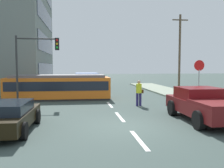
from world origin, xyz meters
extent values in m
plane|color=#384844|center=(0.00, 10.00, 0.00)|extent=(120.00, 120.00, 0.00)
cube|color=gray|center=(6.80, 6.00, 0.07)|extent=(3.20, 36.00, 0.14)
cube|color=silver|center=(0.00, -2.00, 0.01)|extent=(0.16, 2.40, 0.01)
cube|color=silver|center=(0.00, 2.00, 0.01)|extent=(0.16, 2.40, 0.01)
cube|color=silver|center=(0.00, 6.00, 0.01)|extent=(0.16, 2.40, 0.01)
cube|color=silver|center=(0.00, 15.27, 0.01)|extent=(0.16, 2.40, 0.01)
cube|color=silver|center=(0.00, 21.27, 0.01)|extent=(0.16, 2.40, 0.01)
cube|color=#2D3847|center=(-5.74, 20.06, 1.92)|extent=(0.06, 12.84, 1.92)
cube|color=#2D3847|center=(-5.74, 20.06, 5.12)|extent=(0.06, 12.84, 1.92)
cube|color=#2D3847|center=(-5.74, 20.06, 8.32)|extent=(0.06, 12.84, 1.92)
cube|color=orange|center=(-3.59, 9.27, 0.93)|extent=(7.89, 2.59, 1.56)
cube|color=#2D2D2D|center=(-3.59, 9.27, 0.07)|extent=(7.73, 2.46, 0.15)
cube|color=slate|center=(-3.59, 9.27, 1.81)|extent=(7.10, 2.21, 0.20)
cube|color=#1E232D|center=(-3.59, 9.27, 1.12)|extent=(7.58, 2.63, 0.69)
cube|color=#3D5482|center=(-1.10, 18.06, 1.05)|extent=(2.53, 5.33, 1.50)
cube|color=black|center=(-1.11, 15.45, 1.27)|extent=(2.25, 0.13, 0.90)
cube|color=black|center=(-1.10, 18.06, 1.32)|extent=(2.57, 4.54, 0.60)
cylinder|color=black|center=(-1.11, 16.36, 0.45)|extent=(2.56, 0.92, 0.90)
cylinder|color=black|center=(-1.09, 19.76, 0.45)|extent=(2.56, 0.92, 0.90)
cylinder|color=navy|center=(1.72, 5.28, 0.42)|extent=(0.16, 0.16, 0.85)
cylinder|color=navy|center=(1.92, 5.28, 0.42)|extent=(0.16, 0.16, 0.85)
cylinder|color=yellow|center=(1.82, 5.28, 1.15)|extent=(0.36, 0.36, 0.60)
sphere|color=tan|center=(1.82, 5.28, 1.56)|extent=(0.22, 0.22, 0.22)
cube|color=#553017|center=(2.04, 5.33, 0.95)|extent=(0.21, 0.21, 0.24)
cube|color=maroon|center=(3.77, 0.49, 0.68)|extent=(2.08, 5.03, 0.65)
cube|color=maroon|center=(3.78, 1.04, 1.27)|extent=(1.93, 1.93, 0.55)
cube|color=maroon|center=(3.75, -0.89, 1.06)|extent=(2.04, 2.28, 0.12)
cylinder|color=black|center=(2.80, 2.00, 0.40)|extent=(0.29, 0.80, 0.80)
cylinder|color=black|center=(4.80, 1.97, 0.40)|extent=(0.29, 0.80, 0.80)
cylinder|color=black|center=(2.75, -0.99, 0.40)|extent=(0.29, 0.80, 0.80)
cube|color=black|center=(-4.88, -0.12, 0.52)|extent=(1.91, 4.26, 0.55)
cube|color=black|center=(-4.89, -0.27, 0.99)|extent=(1.72, 2.36, 0.40)
cylinder|color=black|center=(-3.95, 1.12, 0.32)|extent=(0.24, 0.65, 0.64)
cylinder|color=black|center=(-4.02, -1.41, 0.32)|extent=(0.24, 0.65, 0.64)
cylinder|color=gray|center=(6.49, 6.36, 1.24)|extent=(0.07, 0.07, 2.20)
cylinder|color=red|center=(6.49, 6.36, 2.64)|extent=(0.76, 0.04, 0.76)
cylinder|color=#333333|center=(-6.24, 7.41, 2.34)|extent=(0.14, 0.14, 4.67)
cylinder|color=#333333|center=(-4.87, 7.41, 4.47)|extent=(2.73, 0.10, 0.10)
cube|color=black|center=(-3.51, 7.41, 4.12)|extent=(0.28, 0.24, 0.84)
sphere|color=red|center=(-3.51, 7.28, 4.37)|extent=(0.16, 0.16, 0.16)
sphere|color=gold|center=(-3.51, 7.28, 4.12)|extent=(0.16, 0.16, 0.16)
sphere|color=green|center=(-3.51, 7.28, 3.87)|extent=(0.16, 0.16, 0.16)
cylinder|color=brown|center=(9.29, 16.44, 4.16)|extent=(0.24, 0.24, 8.32)
cube|color=brown|center=(9.29, 16.44, 7.72)|extent=(1.80, 0.12, 0.12)
camera|label=1|loc=(-2.12, -10.35, 2.60)|focal=39.83mm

